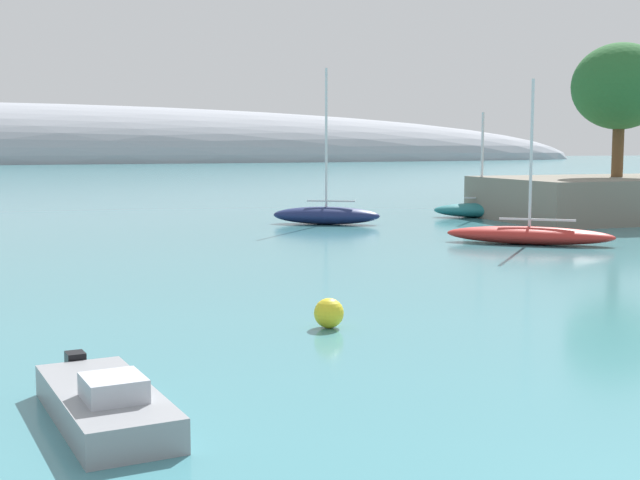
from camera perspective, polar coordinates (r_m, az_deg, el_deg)
shore_outcrop at (r=61.26m, az=20.16°, el=2.66°), size 19.94×10.80×2.72m
tree_clump_shore at (r=60.82m, az=19.18°, el=9.52°), size 6.28×6.28×8.77m
sailboat_red_near_shore at (r=43.59m, az=13.63°, el=0.36°), size 7.49×6.43×8.02m
sailboat_teal_mid_mooring at (r=58.85m, az=10.58°, el=1.99°), size 6.65×4.52×6.98m
sailboat_navy_outer_mooring at (r=52.89m, az=0.41°, el=1.70°), size 6.68×4.89×9.44m
motorboat_grey_foreground at (r=15.97m, az=-13.99°, el=-10.40°), size 2.23×5.09×0.99m
mooring_buoy_yellow at (r=23.15m, az=0.59°, el=-4.84°), size 0.80×0.80×0.80m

